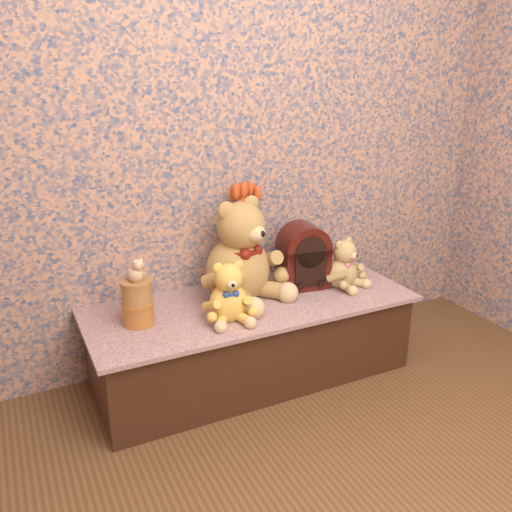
{
  "coord_description": "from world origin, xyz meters",
  "views": [
    {
      "loc": [
        -0.99,
        -0.85,
        1.42
      ],
      "look_at": [
        0.0,
        1.16,
        0.62
      ],
      "focal_mm": 38.13,
      "sensor_mm": 36.0,
      "label": 1
    }
  ],
  "objects": [
    {
      "name": "display_shelf",
      "position": [
        0.0,
        1.21,
        0.19
      ],
      "size": [
        1.51,
        0.6,
        0.38
      ],
      "primitive_type": "cube",
      "color": "#3C497B",
      "rests_on": "ground"
    },
    {
      "name": "teddy_large",
      "position": [
        -0.02,
        1.3,
        0.64
      ],
      "size": [
        0.55,
        0.59,
        0.51
      ],
      "primitive_type": null,
      "rotation": [
        0.0,
        0.0,
        0.37
      ],
      "color": "#A37B3F",
      "rests_on": "display_shelf"
    },
    {
      "name": "teddy_medium",
      "position": [
        -0.16,
        1.1,
        0.52
      ],
      "size": [
        0.26,
        0.29,
        0.28
      ],
      "primitive_type": null,
      "rotation": [
        0.0,
        0.0,
        -0.15
      ],
      "color": "gold",
      "rests_on": "display_shelf"
    },
    {
      "name": "biscuit_tin_lower",
      "position": [
        -0.52,
        1.22,
        0.43
      ],
      "size": [
        0.16,
        0.16,
        0.1
      ],
      "primitive_type": "cylinder",
      "rotation": [
        0.0,
        0.0,
        0.23
      ],
      "color": "gold",
      "rests_on": "display_shelf"
    },
    {
      "name": "biscuit_tin_upper",
      "position": [
        -0.52,
        1.22,
        0.53
      ],
      "size": [
        0.13,
        0.13,
        0.1
      ],
      "primitive_type": "cylinder",
      "rotation": [
        0.0,
        0.0,
        0.01
      ],
      "color": "tan",
      "rests_on": "biscuit_tin_lower"
    },
    {
      "name": "cathedral_radio",
      "position": [
        0.31,
        1.27,
        0.54
      ],
      "size": [
        0.25,
        0.19,
        0.32
      ],
      "primitive_type": null,
      "rotation": [
        0.0,
        0.0,
        -0.12
      ],
      "color": "#3B100A",
      "rests_on": "display_shelf"
    },
    {
      "name": "ceramic_vase",
      "position": [
        0.06,
        1.38,
        0.47
      ],
      "size": [
        0.14,
        0.14,
        0.18
      ],
      "primitive_type": "cylinder",
      "rotation": [
        0.0,
        0.0,
        0.42
      ],
      "color": "tan",
      "rests_on": "display_shelf"
    },
    {
      "name": "teddy_small",
      "position": [
        0.48,
        1.19,
        0.51
      ],
      "size": [
        0.28,
        0.31,
        0.26
      ],
      "primitive_type": null,
      "rotation": [
        0.0,
        0.0,
        0.38
      ],
      "color": "tan",
      "rests_on": "display_shelf"
    },
    {
      "name": "dried_stalks",
      "position": [
        0.06,
        1.38,
        0.76
      ],
      "size": [
        0.26,
        0.26,
        0.39
      ],
      "primitive_type": null,
      "rotation": [
        0.0,
        0.0,
        0.34
      ],
      "color": "#CD4D20",
      "rests_on": "ceramic_vase"
    },
    {
      "name": "cat_figurine",
      "position": [
        -0.52,
        1.22,
        0.63
      ],
      "size": [
        0.11,
        0.11,
        0.11
      ],
      "primitive_type": null,
      "rotation": [
        0.0,
        0.0,
        0.33
      ],
      "color": "silver",
      "rests_on": "biscuit_tin_upper"
    }
  ]
}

